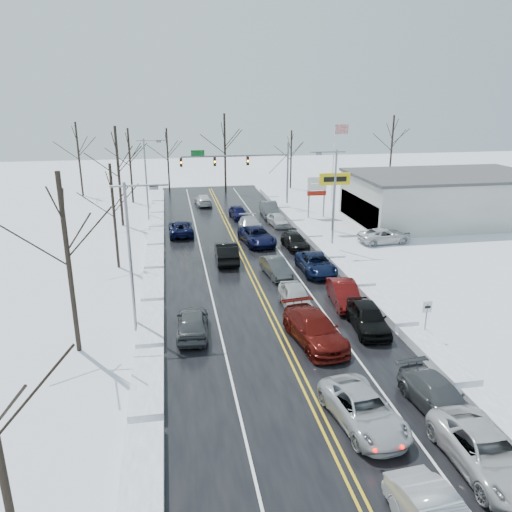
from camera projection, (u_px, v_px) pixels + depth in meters
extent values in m
plane|color=silver|center=(262.00, 296.00, 35.39)|extent=(160.00, 160.00, 0.00)
cube|color=black|center=(257.00, 285.00, 37.26)|extent=(14.00, 84.00, 0.01)
cube|color=white|center=(153.00, 292.00, 36.01)|extent=(1.54, 72.00, 0.57)
cube|color=white|center=(353.00, 279.00, 38.51)|extent=(1.54, 72.00, 0.57)
cylinder|color=slate|center=(288.00, 175.00, 61.74)|extent=(0.24, 0.24, 8.00)
cylinder|color=slate|center=(235.00, 156.00, 59.90)|extent=(13.00, 0.18, 0.18)
cylinder|color=slate|center=(278.00, 164.00, 61.11)|extent=(2.33, 0.10, 2.33)
cube|color=#0C591E|center=(198.00, 153.00, 59.03)|extent=(1.60, 0.08, 0.70)
cube|color=black|center=(248.00, 161.00, 60.35)|extent=(0.32, 0.25, 1.05)
sphere|color=#3F0705|center=(248.00, 159.00, 60.10)|extent=(0.20, 0.20, 0.20)
sphere|color=orange|center=(248.00, 161.00, 60.20)|extent=(0.22, 0.22, 0.22)
sphere|color=black|center=(248.00, 164.00, 60.29)|extent=(0.20, 0.20, 0.20)
cube|color=black|center=(215.00, 162.00, 59.69)|extent=(0.32, 0.25, 1.05)
sphere|color=#3F0705|center=(215.00, 159.00, 59.44)|extent=(0.20, 0.20, 0.20)
sphere|color=orange|center=(215.00, 162.00, 59.54)|extent=(0.22, 0.22, 0.22)
sphere|color=black|center=(215.00, 164.00, 59.63)|extent=(0.20, 0.20, 0.20)
cube|color=black|center=(181.00, 162.00, 59.03)|extent=(0.32, 0.25, 1.05)
sphere|color=#3F0705|center=(181.00, 160.00, 58.78)|extent=(0.20, 0.20, 0.20)
sphere|color=orange|center=(181.00, 163.00, 58.88)|extent=(0.22, 0.22, 0.22)
sphere|color=black|center=(181.00, 165.00, 58.97)|extent=(0.20, 0.20, 0.20)
cylinder|color=slate|center=(333.00, 204.00, 51.22)|extent=(0.20, 0.20, 5.60)
cube|color=yellow|center=(335.00, 179.00, 50.41)|extent=(3.20, 0.30, 1.20)
cube|color=black|center=(335.00, 179.00, 50.25)|extent=(2.40, 0.04, 0.50)
cylinder|color=slate|center=(309.00, 200.00, 56.93)|extent=(0.16, 0.16, 4.00)
cylinder|color=slate|center=(324.00, 200.00, 57.23)|extent=(0.16, 0.16, 4.00)
cube|color=white|center=(317.00, 180.00, 56.37)|extent=(2.20, 0.22, 0.70)
cube|color=white|center=(317.00, 187.00, 56.61)|extent=(2.20, 0.22, 0.70)
cube|color=maroon|center=(317.00, 193.00, 56.83)|extent=(2.20, 0.22, 0.50)
cylinder|color=slate|center=(426.00, 321.00, 28.91)|extent=(0.08, 0.08, 2.20)
cube|color=white|center=(427.00, 307.00, 28.63)|extent=(0.55, 0.05, 0.70)
cube|color=black|center=(428.00, 307.00, 28.59)|extent=(0.35, 0.02, 0.15)
cylinder|color=silver|center=(333.00, 164.00, 64.38)|extent=(0.14, 0.14, 10.00)
cube|color=beige|center=(444.00, 199.00, 55.41)|extent=(20.00, 12.00, 5.00)
cube|color=#262628|center=(358.00, 210.00, 54.05)|extent=(0.10, 11.00, 2.80)
cube|color=#3F3F42|center=(447.00, 175.00, 54.58)|extent=(20.40, 12.40, 0.30)
cylinder|color=slate|center=(334.00, 200.00, 44.74)|extent=(0.18, 0.18, 9.00)
cylinder|color=slate|center=(328.00, 152.00, 43.27)|extent=(3.20, 0.12, 0.12)
cube|color=slate|center=(319.00, 154.00, 43.19)|extent=(0.50, 0.25, 0.18)
cylinder|color=slate|center=(130.00, 260.00, 28.84)|extent=(0.18, 0.18, 9.00)
cylinder|color=slate|center=(139.00, 186.00, 27.64)|extent=(3.20, 0.12, 0.12)
cube|color=slate|center=(154.00, 188.00, 27.81)|extent=(0.50, 0.25, 0.18)
cylinder|color=slate|center=(146.00, 180.00, 55.05)|extent=(0.18, 0.18, 9.00)
cylinder|color=slate|center=(151.00, 140.00, 53.84)|extent=(3.20, 0.12, 0.12)
cube|color=slate|center=(159.00, 142.00, 54.02)|extent=(0.50, 0.25, 0.18)
cylinder|color=#2D231C|center=(69.00, 266.00, 26.32)|extent=(0.27, 0.27, 10.00)
cylinder|color=#2D231C|center=(114.00, 217.00, 39.82)|extent=(0.23, 0.23, 8.50)
cylinder|color=#2D231C|center=(119.00, 177.00, 52.50)|extent=(0.28, 0.28, 10.50)
cylinder|color=#2D231C|center=(130.00, 166.00, 63.95)|extent=(0.25, 0.25, 9.50)
cylinder|color=#2D231C|center=(79.00, 159.00, 68.30)|extent=(0.27, 0.27, 10.00)
cylinder|color=#2D231C|center=(168.00, 160.00, 71.37)|extent=(0.24, 0.24, 9.00)
cylinder|color=#2D231C|center=(225.00, 154.00, 70.50)|extent=(0.29, 0.29, 11.00)
cylinder|color=#2D231C|center=(291.00, 160.00, 73.94)|extent=(0.23, 0.23, 8.50)
cylinder|color=#2D231C|center=(391.00, 150.00, 76.73)|extent=(0.28, 0.28, 10.50)
imported|color=#AFB2B8|center=(362.00, 424.00, 21.69)|extent=(2.99, 5.37, 1.42)
imported|color=#500E0A|center=(314.00, 342.00, 28.79)|extent=(3.08, 6.02, 1.67)
imported|color=#BCBDBF|center=(295.00, 308.00, 33.31)|extent=(2.04, 4.69, 1.57)
imported|color=#383B3D|center=(276.00, 276.00, 39.26)|extent=(1.97, 4.40, 1.40)
imported|color=black|center=(257.00, 244.00, 47.57)|extent=(3.24, 5.89, 1.56)
imported|color=#A8ABB0|center=(250.00, 233.00, 51.15)|extent=(2.46, 5.49, 1.56)
imported|color=black|center=(238.00, 218.00, 57.09)|extent=(2.06, 4.31, 1.42)
imported|color=#BDBEC0|center=(484.00, 469.00, 19.08)|extent=(2.48, 5.38, 1.50)
imported|color=#404345|center=(436.00, 409.00, 22.66)|extent=(2.36, 4.95, 1.39)
imported|color=black|center=(367.00, 329.00, 30.37)|extent=(2.31, 4.89, 1.62)
imported|color=#510B0A|center=(344.00, 304.00, 33.98)|extent=(2.09, 4.79, 1.53)
imported|color=black|center=(316.00, 272.00, 40.02)|extent=(2.44, 5.26, 1.46)
imported|color=black|center=(295.00, 248.00, 46.22)|extent=(2.06, 4.66, 1.33)
imported|color=silver|center=(278.00, 226.00, 53.93)|extent=(1.98, 4.06, 1.33)
imported|color=#44484A|center=(269.00, 216.00, 58.19)|extent=(1.89, 5.05, 1.65)
imported|color=black|center=(227.00, 261.00, 42.62)|extent=(1.98, 5.24, 1.71)
imported|color=black|center=(181.00, 235.00, 50.55)|extent=(2.44, 5.15, 1.42)
imported|color=silver|center=(203.00, 205.00, 63.89)|extent=(2.26, 4.78, 1.35)
imported|color=#424547|center=(193.00, 334.00, 29.71)|extent=(2.16, 4.70, 1.56)
imported|color=silver|center=(384.00, 243.00, 47.85)|extent=(5.24, 2.76, 1.40)
imported|color=#383B3D|center=(396.00, 231.00, 51.91)|extent=(2.87, 5.67, 1.58)
imported|color=black|center=(353.00, 215.00, 58.90)|extent=(1.80, 4.43, 1.51)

